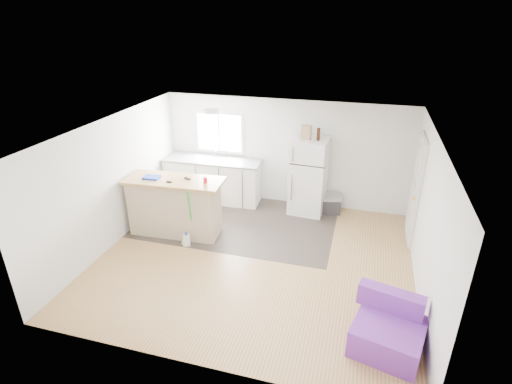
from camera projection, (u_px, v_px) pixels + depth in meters
The scene contains 19 objects.
room at pixel (255, 199), 6.76m from camera, with size 5.51×5.01×2.41m.
vinyl_zone at pixel (238, 221), 8.53m from camera, with size 4.05×2.50×0.00m, color #332C26.
window at pixel (219, 133), 9.17m from camera, with size 1.18×0.06×0.98m.
interior_door at pixel (416, 191), 7.52m from camera, with size 0.11×0.92×2.10m.
ceiling_fixture at pixel (211, 111), 7.62m from camera, with size 0.30×0.30×0.07m, color white.
kitchen_cabinets at pixel (213, 179), 9.33m from camera, with size 2.28×0.78×1.30m.
peninsula at pixel (175, 206), 7.88m from camera, with size 1.94×0.83×1.17m.
refrigerator at pixel (308, 176), 8.63m from camera, with size 0.79×0.76×1.68m.
cooler at pixel (329, 204), 8.85m from camera, with size 0.59×0.46×0.40m.
purple_seat at pixel (388, 331), 5.28m from camera, with size 1.04×1.01×0.72m.
cleaner_jug at pixel (187, 240), 7.61m from camera, with size 0.15×0.13×0.28m.
mop at pixel (187, 234), 7.60m from camera, with size 0.24×0.33×1.18m.
red_cup at pixel (205, 180), 7.45m from camera, with size 0.08×0.08×0.12m, color red.
blue_tray at pixel (152, 177), 7.67m from camera, with size 0.30×0.22×0.04m, color #1432BD.
tool_a at pixel (187, 178), 7.64m from camera, with size 0.14×0.05×0.03m, color black.
tool_b at pixel (169, 182), 7.49m from camera, with size 0.10×0.04×0.03m, color black.
cardboard_box at pixel (306, 132), 8.17m from camera, with size 0.20×0.10×0.30m, color tan.
bottle_left at pixel (318, 135), 8.12m from camera, with size 0.07×0.07×0.25m, color #361709.
bottle_right at pixel (318, 134), 8.14m from camera, with size 0.07×0.07×0.25m, color #361709.
Camera 1 is at (1.67, -5.86, 4.13)m, focal length 28.00 mm.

